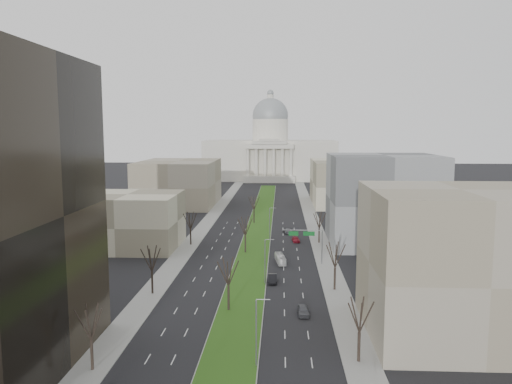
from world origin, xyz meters
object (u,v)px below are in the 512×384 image
(car_red, at_px, (296,239))
(box_van, at_px, (280,259))
(car_grey_near, at_px, (303,310))
(car_black, at_px, (273,278))
(car_grey_far, at_px, (288,231))

(car_red, relative_size, box_van, 0.62)
(car_grey_near, relative_size, car_black, 0.94)
(box_van, bearing_deg, car_grey_near, -91.61)
(car_grey_near, distance_m, car_grey_far, 65.69)
(car_grey_far, height_order, box_van, box_van)
(car_grey_near, bearing_deg, box_van, 93.68)
(car_black, height_order, car_grey_far, car_black)
(car_red, bearing_deg, car_black, -105.09)
(car_grey_far, distance_m, box_van, 33.56)
(car_grey_far, bearing_deg, box_van, -102.37)
(car_black, height_order, box_van, box_van)
(box_van, bearing_deg, car_red, 70.86)
(car_red, height_order, car_grey_far, car_grey_far)
(car_grey_near, relative_size, car_red, 1.01)
(box_van, bearing_deg, car_black, -104.43)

